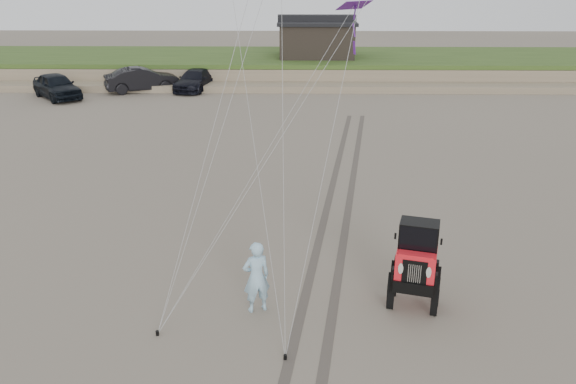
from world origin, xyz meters
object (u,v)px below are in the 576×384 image
truck_b (142,79)px  truck_c (195,80)px  man (256,277)px  cabin (316,38)px  truck_a (57,86)px  jeep (415,274)px

truck_b → truck_c: (3.81, 0.64, -0.14)m
truck_c → man: 30.54m
cabin → truck_b: cabin is taller
truck_a → jeep: 32.94m
truck_b → jeep: jeep is taller
truck_a → jeep: (19.93, -26.23, 0.06)m
truck_b → truck_c: bearing=-104.3°
truck_a → man: man is taller
truck_a → truck_c: size_ratio=1.00×
truck_b → man: 31.00m
truck_b → jeep: (14.61, -28.87, 0.05)m
truck_c → truck_b: bearing=-160.8°
truck_b → truck_c: 3.87m
truck_c → man: bearing=-67.5°
truck_a → truck_c: 9.70m
cabin → truck_a: size_ratio=1.25×
truck_a → man: (15.88, -26.51, 0.10)m
cabin → truck_a: (-18.38, -9.24, -2.36)m
jeep → man: bearing=-160.6°
truck_a → truck_b: truck_b is taller
truck_b → truck_a: bearing=92.5°
truck_b → jeep: bearing=-177.0°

